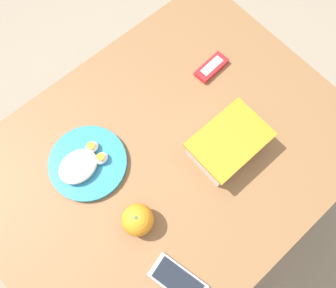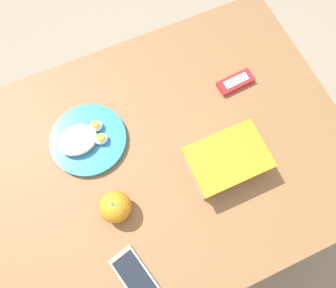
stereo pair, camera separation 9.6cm
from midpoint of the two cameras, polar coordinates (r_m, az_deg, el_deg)
The scene contains 7 objects.
ground_plane at distance 1.68m, azimuth 1.31°, elevation -9.43°, with size 10.00×10.00×0.00m, color gray.
table at distance 1.07m, azimuth 2.03°, elevation -3.63°, with size 1.12×0.85×0.72m.
food_container at distance 0.96m, azimuth 12.85°, elevation -3.38°, with size 0.22×0.15×0.08m.
orange_fruit at distance 0.91m, azimuth -6.20°, elevation -11.27°, with size 0.09×0.09×0.09m.
rice_plate at distance 1.00m, azimuth -11.49°, elevation 0.40°, with size 0.23×0.23×0.05m.
candy_bar at distance 1.10m, azimuth 14.17°, elevation 10.08°, with size 0.12×0.06×0.02m.
cell_phone at distance 0.93m, azimuth -2.60°, elevation -22.54°, with size 0.10×0.16×0.01m.
Camera 2 is at (0.11, 0.27, 1.66)m, focal length 35.00 mm.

